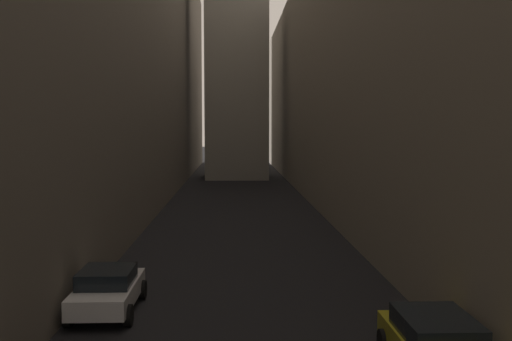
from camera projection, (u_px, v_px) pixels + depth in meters
The scene contains 4 objects.
ground_plane at pixel (239, 212), 40.21m from camera, with size 264.00×264.00×0.00m, color black.
building_block_left at pixel (80, 28), 40.80m from camera, with size 11.28×108.00×25.68m, color #60594F.
building_block_right at pixel (391, 73), 41.90m from camera, with size 11.06×108.00×19.58m, color gray.
parked_car_left_far at pixel (108, 289), 18.36m from camera, with size 1.97×3.99×1.42m.
Camera 1 is at (-0.42, 8.10, 5.88)m, focal length 40.71 mm.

